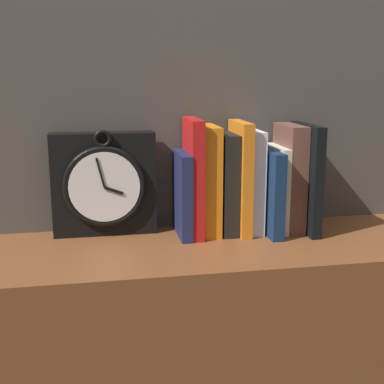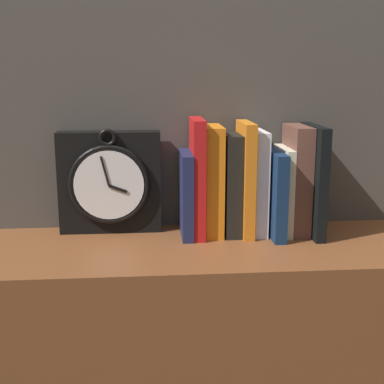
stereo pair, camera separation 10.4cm
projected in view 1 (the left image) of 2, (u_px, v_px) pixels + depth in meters
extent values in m
cube|color=#47423D|center=(176.00, 1.00, 1.13)|extent=(6.00, 0.05, 2.60)
cube|color=black|center=(104.00, 184.00, 1.13)|extent=(0.22, 0.05, 0.22)
torus|color=black|center=(104.00, 187.00, 1.10)|extent=(0.17, 0.01, 0.17)
cylinder|color=silver|center=(104.00, 187.00, 1.10)|extent=(0.15, 0.01, 0.15)
cube|color=black|center=(114.00, 191.00, 1.10)|extent=(0.04, 0.00, 0.02)
cube|color=black|center=(100.00, 173.00, 1.09)|extent=(0.02, 0.00, 0.06)
torus|color=black|center=(103.00, 139.00, 1.08)|extent=(0.04, 0.01, 0.04)
cube|color=#1C2248|center=(182.00, 194.00, 1.12)|extent=(0.02, 0.13, 0.18)
cube|color=red|center=(193.00, 178.00, 1.12)|extent=(0.02, 0.13, 0.25)
cube|color=orange|center=(208.00, 180.00, 1.13)|extent=(0.04, 0.11, 0.23)
cube|color=black|center=(226.00, 183.00, 1.14)|extent=(0.03, 0.11, 0.21)
cube|color=orange|center=(240.00, 178.00, 1.14)|extent=(0.02, 0.13, 0.24)
cube|color=white|center=(252.00, 181.00, 1.15)|extent=(0.03, 0.11, 0.22)
cube|color=#12294B|center=(268.00, 191.00, 1.14)|extent=(0.02, 0.15, 0.18)
cube|color=beige|center=(277.00, 188.00, 1.16)|extent=(0.02, 0.12, 0.18)
cube|color=brown|center=(289.00, 178.00, 1.16)|extent=(0.04, 0.12, 0.23)
cube|color=black|center=(305.00, 178.00, 1.15)|extent=(0.02, 0.15, 0.23)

